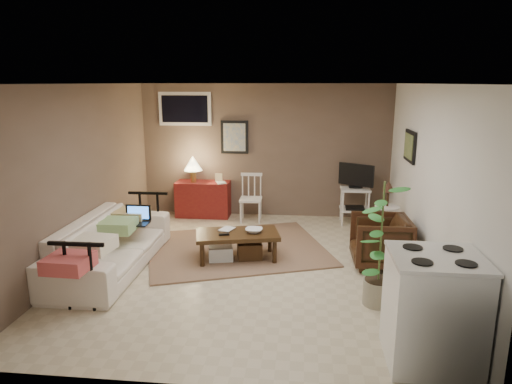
# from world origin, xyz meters

# --- Properties ---
(floor) EXTENTS (5.00, 5.00, 0.00)m
(floor) POSITION_xyz_m (0.00, 0.00, 0.00)
(floor) COLOR #C1B293
(floor) RESTS_ON ground
(art_back) EXTENTS (0.50, 0.03, 0.60)m
(art_back) POSITION_xyz_m (-0.55, 2.48, 1.45)
(art_back) COLOR black
(art_right) EXTENTS (0.03, 0.60, 0.45)m
(art_right) POSITION_xyz_m (2.23, 1.05, 1.52)
(art_right) COLOR black
(window) EXTENTS (0.96, 0.03, 0.60)m
(window) POSITION_xyz_m (-1.45, 2.48, 1.95)
(window) COLOR silver
(rug) EXTENTS (3.07, 2.76, 0.02)m
(rug) POSITION_xyz_m (-0.26, 0.64, 0.01)
(rug) COLOR brown
(rug) RESTS_ON floor
(coffee_table) EXTENTS (1.23, 0.82, 0.43)m
(coffee_table) POSITION_xyz_m (-0.19, 0.22, 0.24)
(coffee_table) COLOR #311E0D
(coffee_table) RESTS_ON floor
(sofa) EXTENTS (0.68, 2.33, 0.91)m
(sofa) POSITION_xyz_m (-1.80, -0.24, 0.45)
(sofa) COLOR silver
(sofa) RESTS_ON floor
(sofa_pillows) EXTENTS (0.45, 2.21, 0.16)m
(sofa_pillows) POSITION_xyz_m (-1.74, -0.51, 0.56)
(sofa_pillows) COLOR beige
(sofa_pillows) RESTS_ON sofa
(sofa_end_rails) EXTENTS (0.63, 2.32, 0.78)m
(sofa_end_rails) POSITION_xyz_m (-1.67, -0.24, 0.39)
(sofa_end_rails) COLOR black
(sofa_end_rails) RESTS_ON floor
(laptop) EXTENTS (0.36, 0.26, 0.24)m
(laptop) POSITION_xyz_m (-1.58, 0.16, 0.59)
(laptop) COLOR black
(laptop) RESTS_ON sofa
(red_console) EXTENTS (0.97, 0.43, 1.13)m
(red_console) POSITION_xyz_m (-1.13, 2.29, 0.39)
(red_console) COLOR maroon
(red_console) RESTS_ON floor
(spindle_chair) EXTENTS (0.39, 0.39, 0.84)m
(spindle_chair) POSITION_xyz_m (-0.21, 2.09, 0.40)
(spindle_chair) COLOR silver
(spindle_chair) RESTS_ON floor
(tv_stand) EXTENTS (0.57, 0.41, 1.06)m
(tv_stand) POSITION_xyz_m (1.61, 2.12, 0.56)
(tv_stand) COLOR silver
(tv_stand) RESTS_ON floor
(side_table) EXTENTS (0.37, 0.37, 0.99)m
(side_table) POSITION_xyz_m (1.98, 1.12, 0.61)
(side_table) COLOR silver
(side_table) RESTS_ON floor
(armchair) EXTENTS (0.70, 0.74, 0.75)m
(armchair) POSITION_xyz_m (1.75, 0.24, 0.38)
(armchair) COLOR #32190D
(armchair) RESTS_ON floor
(potted_plant) EXTENTS (0.36, 0.36, 1.43)m
(potted_plant) POSITION_xyz_m (1.56, -0.90, 0.76)
(potted_plant) COLOR gray
(potted_plant) RESTS_ON floor
(stove) EXTENTS (0.77, 0.72, 1.01)m
(stove) POSITION_xyz_m (1.85, -1.94, 0.50)
(stove) COLOR white
(stove) RESTS_ON floor
(bowl) EXTENTS (0.24, 0.06, 0.23)m
(bowl) POSITION_xyz_m (0.05, 0.25, 0.52)
(bowl) COLOR #311E0D
(bowl) RESTS_ON coffee_table
(book_table) EXTENTS (0.16, 0.07, 0.23)m
(book_table) POSITION_xyz_m (-0.42, 0.35, 0.52)
(book_table) COLOR #311E0D
(book_table) RESTS_ON coffee_table
(book_console) EXTENTS (0.15, 0.07, 0.21)m
(book_console) POSITION_xyz_m (-0.83, 2.17, 0.75)
(book_console) COLOR #311E0D
(book_console) RESTS_ON red_console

